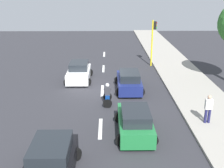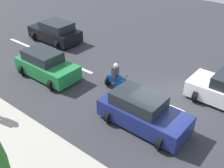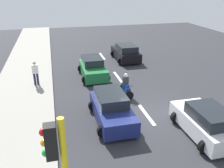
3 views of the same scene
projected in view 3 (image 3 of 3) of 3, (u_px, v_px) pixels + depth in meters
ground_plane at (146, 115)px, 13.64m from camera, size 40.00×60.00×0.10m
sidewalk at (14, 130)px, 12.02m from camera, size 4.00×60.00×0.15m
lane_stripe_far_north at (102, 56)px, 24.34m from camera, size 0.20×2.40×0.01m
lane_stripe_north at (118, 77)px, 18.98m from camera, size 0.20×2.40×0.01m
lane_stripe_mid at (146, 114)px, 13.61m from camera, size 0.20×2.40×0.01m
car_white at (206, 122)px, 11.54m from camera, size 2.22×3.84×1.52m
car_black at (126, 53)px, 22.92m from camera, size 2.30×3.99×1.52m
car_dark_blue at (112, 108)px, 12.79m from camera, size 2.14×4.02×1.52m
car_green at (93, 68)px, 18.84m from camera, size 2.14×3.87×1.52m
motorcycle at (126, 87)px, 15.62m from camera, size 0.60×1.30×1.53m
pedestrian_near_signal at (35, 72)px, 16.89m from camera, size 0.40×0.24×1.69m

